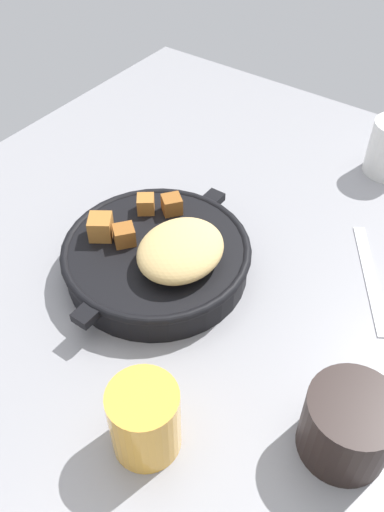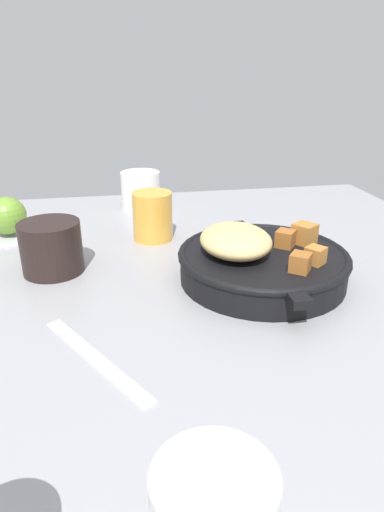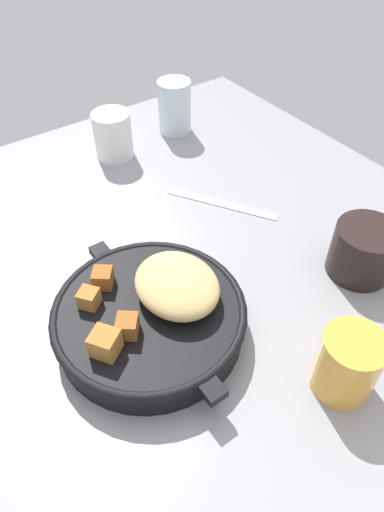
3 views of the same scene
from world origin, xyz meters
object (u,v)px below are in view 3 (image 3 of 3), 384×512
white_creamer_pitcher (113,135)px  coffee_mug_dark (363,251)px  butter_knife (222,203)px  water_glass_tall (175,107)px  cast_iron_skillet (152,313)px  juice_glass_amber (347,364)px

white_creamer_pitcher → coffee_mug_dark: 49.82cm
white_creamer_pitcher → butter_knife: bearing=17.4°
butter_knife → water_glass_tall: water_glass_tall is taller
white_creamer_pitcher → cast_iron_skillet: bearing=-21.9°
coffee_mug_dark → butter_knife: bearing=-164.4°
butter_knife → juice_glass_amber: (35.00, -9.67, 4.14)cm
cast_iron_skillet → juice_glass_amber: size_ratio=3.36×
water_glass_tall → coffee_mug_dark: size_ratio=1.16×
water_glass_tall → white_creamer_pitcher: size_ratio=1.20×
water_glass_tall → coffee_mug_dark: (48.91, -0.63, -1.36)cm
juice_glass_amber → white_creamer_pitcher: bearing=177.9°
cast_iron_skillet → coffee_mug_dark: bearing=74.3°
cast_iron_skillet → coffee_mug_dark: (8.41, 29.99, 0.80)cm
water_glass_tall → coffee_mug_dark: bearing=-0.7°
cast_iron_skillet → water_glass_tall: water_glass_tall is taller
butter_knife → juice_glass_amber: juice_glass_amber is taller
butter_knife → juice_glass_amber: size_ratio=2.28×
cast_iron_skillet → butter_knife: (-15.37, 23.33, -2.96)cm
cast_iron_skillet → water_glass_tall: size_ratio=2.74×
white_creamer_pitcher → water_glass_tall: bearing=94.5°
butter_knife → cast_iron_skillet: bearing=-88.8°
butter_knife → water_glass_tall: (-25.12, 7.28, 5.12)cm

